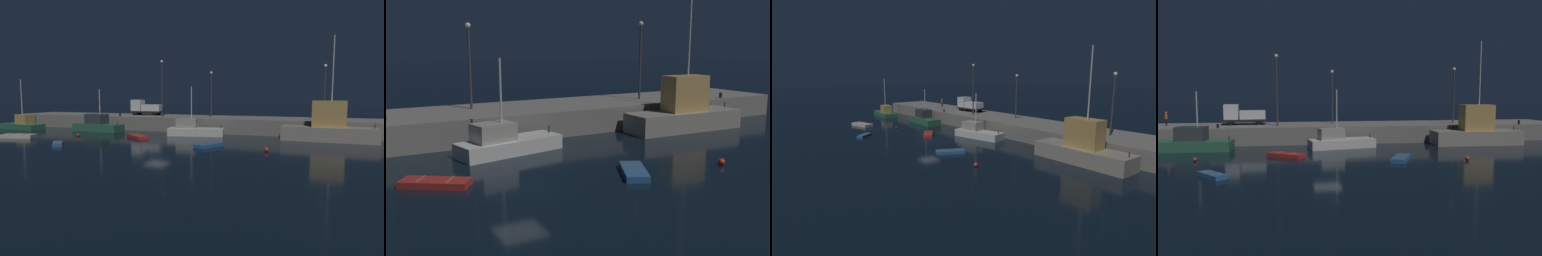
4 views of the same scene
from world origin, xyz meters
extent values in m
plane|color=black|center=(0.00, 0.00, 0.00)|extent=(320.00, 320.00, 0.00)
cube|color=gray|center=(0.00, 13.95, 1.03)|extent=(63.58, 8.16, 2.07)
cube|color=silver|center=(2.20, 7.14, 0.50)|extent=(7.57, 3.78, 0.99)
cube|color=#ADA899|center=(1.00, 6.90, 1.61)|extent=(2.95, 2.28, 1.23)
cylinder|color=silver|center=(1.63, 7.02, 4.32)|extent=(0.14, 0.14, 4.20)
cylinder|color=#262626|center=(5.47, 7.80, 1.24)|extent=(0.10, 0.10, 0.50)
cube|color=gray|center=(18.21, 7.65, 0.82)|extent=(10.38, 3.42, 1.64)
cube|color=tan|center=(18.24, 7.65, 3.15)|extent=(3.68, 2.07, 3.03)
cylinder|color=silver|center=(18.50, 7.65, 8.32)|extent=(0.14, 0.14, 7.31)
cylinder|color=#262626|center=(22.94, 7.52, 1.89)|extent=(0.10, 0.10, 0.50)
cube|color=#2D6099|center=(6.57, -1.07, 0.18)|extent=(2.68, 3.56, 0.36)
cube|color=olive|center=(6.90, -0.42, 0.38)|extent=(1.07, 0.60, 0.04)
cube|color=olive|center=(6.23, -1.73, 0.38)|extent=(1.07, 0.60, 0.04)
cube|color=#B22823|center=(-3.77, 2.27, 0.18)|extent=(3.70, 3.07, 0.36)
cube|color=olive|center=(-3.11, 1.83, 0.38)|extent=(0.71, 1.01, 0.04)
cube|color=olive|center=(-4.42, 2.71, 0.38)|extent=(0.71, 1.01, 0.04)
sphere|color=red|center=(12.43, -2.09, 0.21)|extent=(0.42, 0.42, 0.42)
cylinder|color=#38383D|center=(1.92, 15.07, 5.32)|extent=(0.20, 0.20, 6.50)
sphere|color=#F9EFCC|center=(1.92, 15.07, 8.75)|extent=(0.44, 0.44, 0.44)
cylinder|color=#38383D|center=(17.97, 13.67, 5.53)|extent=(0.20, 0.20, 6.92)
sphere|color=#F9EFCC|center=(17.97, 13.67, 9.16)|extent=(0.44, 0.44, 0.44)
cylinder|color=black|center=(25.37, 10.33, 2.33)|extent=(0.28, 0.28, 0.52)
camera|label=1|loc=(15.80, -31.42, 5.12)|focal=29.22mm
camera|label=2|loc=(-8.18, -20.85, 7.37)|focal=41.74mm
camera|label=3|loc=(35.35, -21.55, 9.55)|focal=29.10mm
camera|label=4|loc=(-2.81, -33.09, 6.16)|focal=34.66mm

